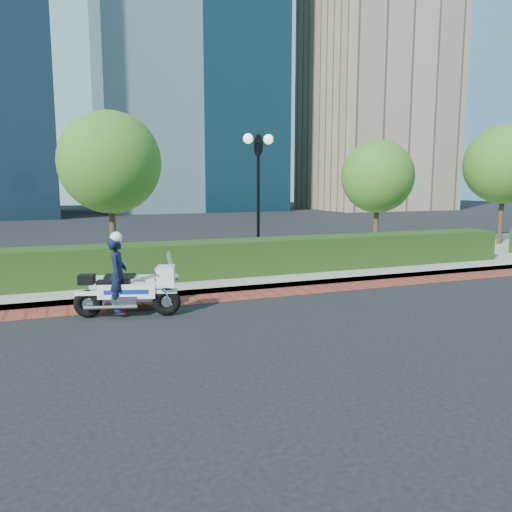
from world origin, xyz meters
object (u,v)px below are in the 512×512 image
object	(u,v)px
police_motorcycle	(125,285)
tree_d	(504,164)
lamppost	(258,178)
tree_c	(378,177)
tree_b	(110,163)

from	to	relation	value
police_motorcycle	tree_d	bearing A→B (deg)	34.30
lamppost	tree_c	world-z (taller)	tree_c
lamppost	police_motorcycle	world-z (taller)	lamppost
tree_b	tree_d	distance (m)	16.50
tree_b	tree_c	size ratio (longest dim) A/B	1.14
tree_c	tree_d	world-z (taller)	tree_d
lamppost	tree_d	size ratio (longest dim) A/B	0.82
tree_c	lamppost	bearing A→B (deg)	-166.70
tree_b	tree_d	xyz separation A→B (m)	(16.50, 0.00, 0.18)
tree_d	police_motorcycle	distance (m)	17.99
tree_b	police_motorcycle	xyz separation A→B (m)	(-0.32, -5.65, -2.82)
lamppost	police_motorcycle	size ratio (longest dim) A/B	1.93
lamppost	police_motorcycle	xyz separation A→B (m)	(-4.82, -4.35, -2.34)
lamppost	tree_b	xyz separation A→B (m)	(-4.50, 1.30, 0.48)
tree_b	tree_c	xyz separation A→B (m)	(10.00, -0.00, -0.39)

